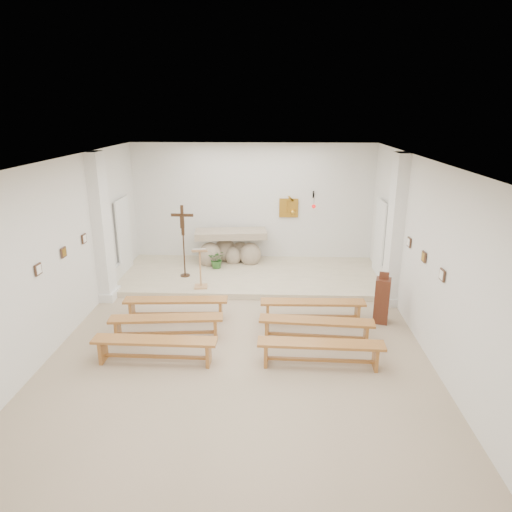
{
  "coord_description": "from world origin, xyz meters",
  "views": [
    {
      "loc": [
        0.63,
        -8.12,
        4.36
      ],
      "look_at": [
        0.23,
        1.6,
        1.25
      ],
      "focal_mm": 32.0,
      "sensor_mm": 36.0,
      "label": 1
    }
  ],
  "objects_px": {
    "altar": "(230,249)",
    "donation_pedestal": "(382,300)",
    "bench_right_second": "(316,325)",
    "bench_left_front": "(176,304)",
    "crucifix_stand": "(183,236)",
    "bench_left_second": "(166,322)",
    "bench_right_front": "(313,306)",
    "bench_right_third": "(321,348)",
    "bench_left_third": "(155,345)",
    "lectern": "(200,268)"
  },
  "relations": [
    {
      "from": "bench_right_front",
      "to": "bench_right_third",
      "type": "xyz_separation_m",
      "value": [
        0.0,
        -1.82,
        0.0
      ]
    },
    {
      "from": "crucifix_stand",
      "to": "bench_right_second",
      "type": "xyz_separation_m",
      "value": [
        3.2,
        -3.21,
        -0.9
      ]
    },
    {
      "from": "donation_pedestal",
      "to": "bench_right_second",
      "type": "relative_size",
      "value": 0.51
    },
    {
      "from": "bench_right_front",
      "to": "bench_left_third",
      "type": "bearing_deg",
      "value": -149.41
    },
    {
      "from": "bench_right_second",
      "to": "bench_left_second",
      "type": "bearing_deg",
      "value": -175.82
    },
    {
      "from": "bench_left_front",
      "to": "bench_left_third",
      "type": "height_order",
      "value": "same"
    },
    {
      "from": "bench_right_third",
      "to": "bench_left_third",
      "type": "bearing_deg",
      "value": -178.15
    },
    {
      "from": "crucifix_stand",
      "to": "lectern",
      "type": "bearing_deg",
      "value": -53.01
    },
    {
      "from": "lectern",
      "to": "bench_right_third",
      "type": "distance_m",
      "value": 4.26
    },
    {
      "from": "lectern",
      "to": "bench_left_second",
      "type": "xyz_separation_m",
      "value": [
        -0.3,
        -2.41,
        -0.32
      ]
    },
    {
      "from": "bench_left_second",
      "to": "bench_left_third",
      "type": "height_order",
      "value": "same"
    },
    {
      "from": "donation_pedestal",
      "to": "bench_right_front",
      "type": "relative_size",
      "value": 0.51
    },
    {
      "from": "bench_left_front",
      "to": "bench_right_third",
      "type": "distance_m",
      "value": 3.47
    },
    {
      "from": "donation_pedestal",
      "to": "bench_left_front",
      "type": "xyz_separation_m",
      "value": [
        -4.42,
        -0.03,
        -0.15
      ]
    },
    {
      "from": "crucifix_stand",
      "to": "donation_pedestal",
      "type": "relative_size",
      "value": 1.67
    },
    {
      "from": "crucifix_stand",
      "to": "bench_left_front",
      "type": "height_order",
      "value": "crucifix_stand"
    },
    {
      "from": "bench_right_front",
      "to": "crucifix_stand",
      "type": "bearing_deg",
      "value": 143.32
    },
    {
      "from": "altar",
      "to": "donation_pedestal",
      "type": "xyz_separation_m",
      "value": [
        3.57,
        -3.47,
        -0.05
      ]
    },
    {
      "from": "lectern",
      "to": "crucifix_stand",
      "type": "bearing_deg",
      "value": 117.39
    },
    {
      "from": "altar",
      "to": "crucifix_stand",
      "type": "relative_size",
      "value": 1.1
    },
    {
      "from": "donation_pedestal",
      "to": "lectern",
      "type": "bearing_deg",
      "value": 176.51
    },
    {
      "from": "bench_left_third",
      "to": "altar",
      "type": "bearing_deg",
      "value": 81.83
    },
    {
      "from": "crucifix_stand",
      "to": "bench_right_front",
      "type": "distance_m",
      "value": 4.04
    },
    {
      "from": "bench_right_front",
      "to": "bench_right_third",
      "type": "height_order",
      "value": "same"
    },
    {
      "from": "donation_pedestal",
      "to": "bench_right_third",
      "type": "relative_size",
      "value": 0.51
    },
    {
      "from": "donation_pedestal",
      "to": "bench_right_front",
      "type": "distance_m",
      "value": 1.48
    },
    {
      "from": "altar",
      "to": "bench_right_third",
      "type": "bearing_deg",
      "value": -74.88
    },
    {
      "from": "bench_right_second",
      "to": "bench_right_third",
      "type": "bearing_deg",
      "value": -85.82
    },
    {
      "from": "altar",
      "to": "lectern",
      "type": "bearing_deg",
      "value": -111.82
    },
    {
      "from": "bench_right_front",
      "to": "bench_left_second",
      "type": "distance_m",
      "value": 3.09
    },
    {
      "from": "donation_pedestal",
      "to": "bench_right_second",
      "type": "height_order",
      "value": "donation_pedestal"
    },
    {
      "from": "bench_right_front",
      "to": "bench_left_third",
      "type": "relative_size",
      "value": 1.0
    },
    {
      "from": "lectern",
      "to": "bench_right_second",
      "type": "relative_size",
      "value": 0.47
    },
    {
      "from": "altar",
      "to": "donation_pedestal",
      "type": "bearing_deg",
      "value": -50.61
    },
    {
      "from": "altar",
      "to": "bench_left_third",
      "type": "bearing_deg",
      "value": -105.57
    },
    {
      "from": "crucifix_stand",
      "to": "bench_left_second",
      "type": "height_order",
      "value": "crucifix_stand"
    },
    {
      "from": "crucifix_stand",
      "to": "donation_pedestal",
      "type": "distance_m",
      "value": 5.25
    },
    {
      "from": "lectern",
      "to": "bench_left_second",
      "type": "distance_m",
      "value": 2.45
    },
    {
      "from": "bench_left_third",
      "to": "bench_right_third",
      "type": "distance_m",
      "value": 2.96
    },
    {
      "from": "bench_right_front",
      "to": "donation_pedestal",
      "type": "bearing_deg",
      "value": 0.07
    },
    {
      "from": "altar",
      "to": "bench_right_third",
      "type": "relative_size",
      "value": 0.93
    },
    {
      "from": "crucifix_stand",
      "to": "bench_left_third",
      "type": "distance_m",
      "value": 4.22
    },
    {
      "from": "bench_left_second",
      "to": "bench_right_third",
      "type": "bearing_deg",
      "value": -22.38
    },
    {
      "from": "crucifix_stand",
      "to": "bench_right_third",
      "type": "bearing_deg",
      "value": -49.7
    },
    {
      "from": "lectern",
      "to": "donation_pedestal",
      "type": "bearing_deg",
      "value": -26.79
    },
    {
      "from": "crucifix_stand",
      "to": "bench_left_third",
      "type": "xyz_separation_m",
      "value": [
        0.25,
        -4.12,
        -0.9
      ]
    },
    {
      "from": "bench_right_second",
      "to": "bench_left_front",
      "type": "bearing_deg",
      "value": 167.06
    },
    {
      "from": "altar",
      "to": "bench_right_second",
      "type": "xyz_separation_m",
      "value": [
        2.1,
        -4.41,
        -0.2
      ]
    },
    {
      "from": "lectern",
      "to": "bench_right_third",
      "type": "bearing_deg",
      "value": -58.55
    },
    {
      "from": "altar",
      "to": "bench_right_third",
      "type": "xyz_separation_m",
      "value": [
        2.1,
        -5.32,
        -0.2
      ]
    }
  ]
}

